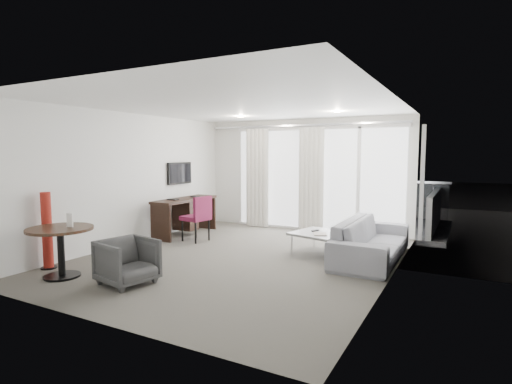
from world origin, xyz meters
The scene contains 28 objects.
floor centered at (0.00, 0.00, 0.00)m, with size 5.00×6.00×0.00m, color #545048.
ceiling centered at (0.00, 0.00, 2.60)m, with size 5.00×6.00×0.00m, color white.
wall_left centered at (-2.50, 0.00, 1.30)m, with size 0.00×6.00×2.60m, color silver.
wall_right centered at (2.50, 0.00, 1.30)m, with size 0.00×6.00×2.60m, color silver.
wall_front centered at (0.00, -3.00, 1.30)m, with size 5.00×0.00×2.60m, color silver.
window_panel centered at (0.30, 2.98, 1.20)m, with size 4.00×0.02×2.38m, color white, non-canonical shape.
window_frame centered at (0.30, 2.97, 1.20)m, with size 4.10×0.06×2.44m, color white, non-canonical shape.
curtain_left centered at (-1.15, 2.82, 1.20)m, with size 0.60×0.20×2.38m, color beige, non-canonical shape.
curtain_right centered at (0.25, 2.82, 1.20)m, with size 0.60×0.20×2.38m, color beige, non-canonical shape.
curtain_track centered at (0.00, 2.82, 2.45)m, with size 4.80×0.04×0.04m, color #B2B2B7, non-canonical shape.
downlight_a centered at (-0.90, 1.60, 2.59)m, with size 0.12×0.12×0.02m, color #FFE0B2.
downlight_b centered at (1.20, 1.60, 2.59)m, with size 0.12×0.12×0.02m, color #FFE0B2.
desk centered at (-2.10, 1.19, 0.40)m, with size 0.54×1.72×0.81m, color black, non-canonical shape.
tv centered at (-2.46, 1.45, 1.35)m, with size 0.05×0.80×0.50m, color black, non-canonical shape.
desk_chair centered at (-1.50, 0.76, 0.47)m, with size 0.51×0.48×0.94m, color maroon, non-canonical shape.
round_table centered at (-1.77, -2.14, 0.37)m, with size 0.92×0.92×0.74m, color black, non-canonical shape.
menu_card centered at (-1.68, -2.04, 0.72)m, with size 0.11×0.02×0.20m, color white, non-canonical shape.
red_lamp centered at (-2.35, -1.95, 0.60)m, with size 0.24×0.24×1.21m, color maroon.
tub_armchair centered at (-0.68, -1.91, 0.32)m, with size 0.68×0.70×0.63m, color #383839.
coffee_table centered at (1.11, 0.95, 0.19)m, with size 0.86×0.86×0.39m, color gray, non-canonical shape.
remote centered at (1.00, 1.03, 0.36)m, with size 0.05×0.16×0.02m, color black, non-canonical shape.
magazine centered at (1.18, 0.79, 0.36)m, with size 0.21×0.27×0.02m, color gray, non-canonical shape.
sofa centered at (2.02, 1.00, 0.34)m, with size 2.33×0.91×0.68m, color gray.
terrace_slab centered at (0.30, 4.50, -0.06)m, with size 5.60×3.00×0.12m, color #4D4D50.
rattan_chair_a centered at (0.97, 3.80, 0.45)m, with size 0.61×0.61×0.89m, color brown, non-canonical shape.
rattan_chair_b centered at (1.53, 4.41, 0.43)m, with size 0.59×0.59×0.86m, color brown, non-canonical shape.
rattan_table centered at (1.05, 4.02, 0.26)m, with size 0.53×0.53×0.53m, color brown, non-canonical shape.
balustrade centered at (0.30, 5.95, 0.50)m, with size 5.50×0.06×1.05m, color #B2B2B7, non-canonical shape.
Camera 1 is at (3.44, -5.83, 1.81)m, focal length 28.00 mm.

